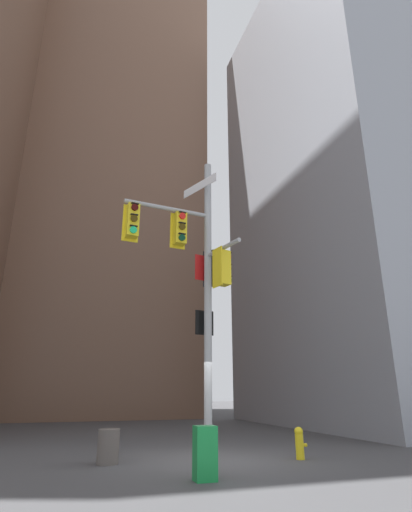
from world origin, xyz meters
The scene contains 7 objects.
ground centered at (0.00, 0.00, 0.00)m, with size 120.00×120.00×0.00m, color #474749.
building_tower_right centered at (14.33, 7.89, 14.33)m, with size 14.93×14.93×28.66m, color #9399A3.
building_mid_block centered at (-2.99, 23.82, 19.25)m, with size 16.31×16.31×38.49m, color brown.
signal_pole_assembly centered at (-0.41, -0.14, 5.15)m, with size 3.15×2.25×8.82m.
fire_hydrant centered at (2.35, -0.70, 0.42)m, with size 0.33×0.23×0.80m.
newspaper_box centered at (-0.90, -2.50, 0.52)m, with size 0.45×0.36×1.04m.
trash_bin centered at (-2.59, 0.12, 0.41)m, with size 0.54×0.54×0.82m, color #59514C.
Camera 1 is at (-3.73, -11.23, 1.72)m, focal length 28.56 mm.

